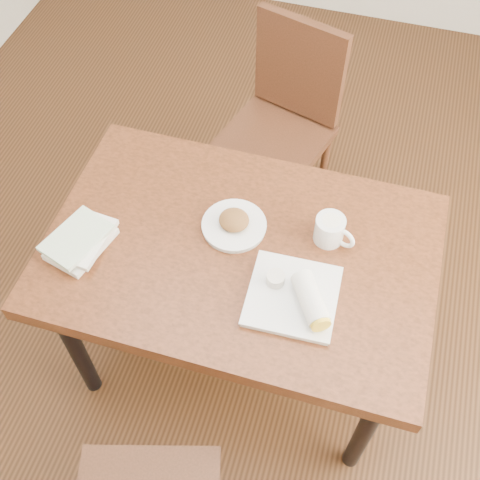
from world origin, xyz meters
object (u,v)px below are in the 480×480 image
(chair_far, at_px, (284,116))
(coffee_mug, at_px, (331,230))
(book_stack, at_px, (81,241))
(plate_burrito, at_px, (298,297))
(plate_scone, at_px, (234,224))
(table, at_px, (240,263))

(chair_far, relative_size, coffee_mug, 6.93)
(coffee_mug, bearing_deg, book_stack, -161.74)
(coffee_mug, distance_m, plate_burrito, 0.26)
(plate_scone, bearing_deg, plate_burrito, -39.15)
(table, relative_size, plate_scone, 5.86)
(chair_far, height_order, plate_burrito, chair_far)
(table, distance_m, book_stack, 0.52)
(table, bearing_deg, book_stack, -165.16)
(plate_scone, bearing_deg, coffee_mug, 7.76)
(plate_burrito, xyz_separation_m, book_stack, (-0.71, 0.01, 0.00))
(plate_scone, height_order, plate_burrito, plate_burrito)
(table, height_order, coffee_mug, coffee_mug)
(coffee_mug, relative_size, plate_burrito, 0.49)
(coffee_mug, height_order, plate_burrito, coffee_mug)
(chair_far, bearing_deg, book_stack, -113.93)
(table, height_order, chair_far, chair_far)
(plate_scone, distance_m, plate_burrito, 0.34)
(chair_far, distance_m, book_stack, 1.10)
(plate_burrito, height_order, book_stack, plate_burrito)
(chair_far, bearing_deg, plate_burrito, -74.48)
(chair_far, distance_m, coffee_mug, 0.84)
(table, height_order, plate_burrito, plate_burrito)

